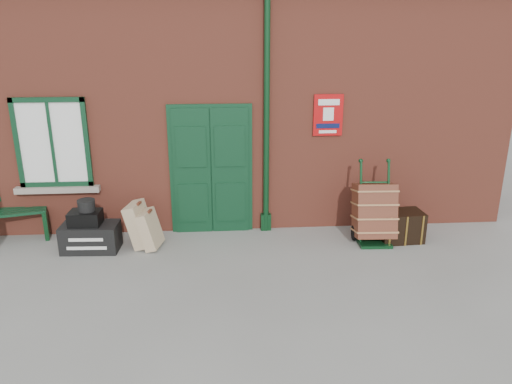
{
  "coord_description": "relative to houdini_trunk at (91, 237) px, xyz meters",
  "views": [
    {
      "loc": [
        -0.13,
        -6.82,
        3.5
      ],
      "look_at": [
        0.41,
        0.6,
        1.0
      ],
      "focal_mm": 35.0,
      "sensor_mm": 36.0,
      "label": 1
    }
  ],
  "objects": [
    {
      "name": "porter_trolley",
      "position": [
        4.68,
        0.03,
        0.3
      ],
      "size": [
        0.69,
        0.74,
        1.36
      ],
      "rotation": [
        0.0,
        0.0,
        -0.05
      ],
      "color": "#0C3318",
      "rests_on": "ground"
    },
    {
      "name": "hatbox",
      "position": [
        -0.02,
        0.03,
        0.54
      ],
      "size": [
        0.28,
        0.28,
        0.18
      ],
      "primitive_type": "cylinder",
      "rotation": [
        0.0,
        0.0,
        -0.05
      ],
      "color": "black",
      "rests_on": "strongbox"
    },
    {
      "name": "strongbox",
      "position": [
        -0.05,
        0.0,
        0.34
      ],
      "size": [
        0.51,
        0.38,
        0.22
      ],
      "primitive_type": "cube",
      "rotation": [
        0.0,
        0.0,
        -0.05
      ],
      "color": "black",
      "rests_on": "houdini_trunk"
    },
    {
      "name": "station_building",
      "position": [
        2.27,
        2.69,
        1.94
      ],
      "size": [
        10.3,
        4.3,
        4.36
      ],
      "color": "brown",
      "rests_on": "ground"
    },
    {
      "name": "ground",
      "position": [
        2.27,
        -0.8,
        -0.22
      ],
      "size": [
        80.0,
        80.0,
        0.0
      ],
      "primitive_type": "plane",
      "color": "gray",
      "rests_on": "ground"
    },
    {
      "name": "suitcase_front",
      "position": [
        0.95,
        0.03,
        0.1
      ],
      "size": [
        0.43,
        0.53,
        0.65
      ],
      "primitive_type": "cube",
      "rotation": [
        0.0,
        -0.27,
        -0.21
      ],
      "color": "tan",
      "rests_on": "ground"
    },
    {
      "name": "houdini_trunk",
      "position": [
        0.0,
        0.0,
        0.0
      ],
      "size": [
        0.92,
        0.54,
        0.45
      ],
      "primitive_type": "cube",
      "rotation": [
        0.0,
        0.0,
        -0.05
      ],
      "color": "black",
      "rests_on": "ground"
    },
    {
      "name": "dark_trunk",
      "position": [
        5.16,
        0.01,
        0.03
      ],
      "size": [
        0.75,
        0.52,
        0.52
      ],
      "primitive_type": "cube",
      "rotation": [
        0.0,
        0.0,
        0.07
      ],
      "color": "black",
      "rests_on": "ground"
    },
    {
      "name": "suitcase_back",
      "position": [
        0.77,
        0.13,
        0.15
      ],
      "size": [
        0.48,
        0.58,
        0.75
      ],
      "primitive_type": "cube",
      "rotation": [
        0.0,
        -0.25,
        -0.21
      ],
      "color": "tan",
      "rests_on": "ground"
    }
  ]
}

